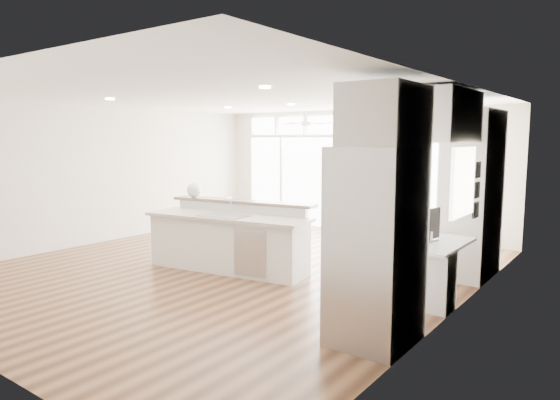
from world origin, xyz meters
The scene contains 23 objects.
floor centered at (0.00, 0.00, -0.01)m, with size 7.00×8.00×0.02m, color #492916.
ceiling centered at (0.00, 0.00, 2.70)m, with size 7.00×8.00×0.02m, color white.
wall_back centered at (0.00, 4.00, 1.35)m, with size 7.00×0.04×2.70m, color beige.
wall_left centered at (-3.50, 0.00, 1.35)m, with size 0.04×8.00×2.70m, color beige.
wall_right centered at (3.50, 0.00, 1.35)m, with size 0.04×8.00×2.70m, color beige.
glass_wall centered at (0.00, 3.94, 1.05)m, with size 5.80×0.06×2.08m, color white.
transom_row centered at (0.00, 3.94, 2.38)m, with size 5.90×0.06×0.40m, color white.
desk_window centered at (3.46, 0.30, 1.55)m, with size 0.04×0.85×0.85m, color silver.
ceiling_fan centered at (-0.50, 2.80, 2.48)m, with size 1.16×1.16×0.32m, color silver.
recessed_lights centered at (0.00, 0.20, 2.68)m, with size 3.40×3.00×0.02m, color white.
oven_cabinet centered at (3.17, 1.80, 1.25)m, with size 0.64×1.20×2.50m, color white.
desk_nook centered at (3.13, 0.30, 0.38)m, with size 0.72×1.30×0.76m, color white.
upper_cabinets centered at (3.17, 0.30, 2.35)m, with size 0.64×1.30×0.64m, color white.
refrigerator centered at (3.11, -1.35, 1.00)m, with size 0.76×0.90×2.00m, color #AEAEB2.
fridge_cabinet centered at (3.17, -1.35, 2.30)m, with size 0.64×0.90×0.60m, color white.
framed_photos centered at (3.46, 0.92, 1.40)m, with size 0.06×0.22×0.80m, color black.
kitchen_island centered at (0.01, -0.18, 0.54)m, with size 2.69×1.02×1.07m, color white.
rug centered at (2.28, 1.00, 0.01)m, with size 1.00×0.72×0.01m, color #382412.
office_chair centered at (2.95, 0.27, 0.55)m, with size 0.57×0.52×1.09m, color black.
fishbowl centered at (-0.99, 0.07, 1.19)m, with size 0.25×0.25×0.25m, color silver.
monitor centered at (3.05, 0.30, 0.98)m, with size 0.09×0.53×0.44m, color black.
keyboard centered at (2.88, 0.30, 0.77)m, with size 0.11×0.30×0.01m, color white.
potted_plant centered at (3.17, 1.80, 2.61)m, with size 0.24×0.27×0.21m, color #265323.
Camera 1 is at (5.26, -5.90, 2.09)m, focal length 32.00 mm.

